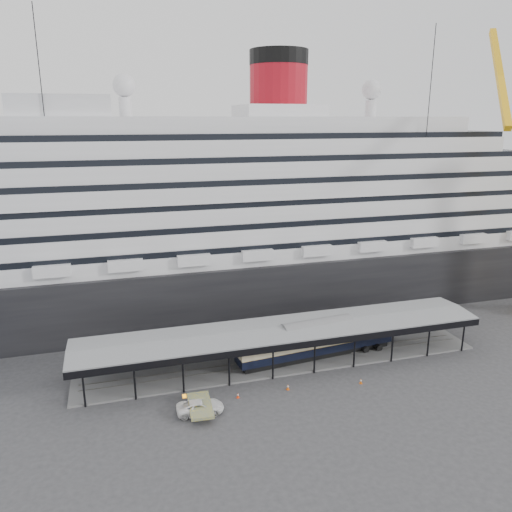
% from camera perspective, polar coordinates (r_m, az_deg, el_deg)
% --- Properties ---
extents(ground, '(200.00, 200.00, 0.00)m').
position_cam_1_polar(ground, '(66.74, 4.61, -13.85)').
color(ground, '#353537').
rests_on(ground, ground).
extents(cruise_ship, '(130.00, 30.00, 43.90)m').
position_cam_1_polar(cruise_ship, '(89.95, -2.38, 6.32)').
color(cruise_ship, black).
rests_on(cruise_ship, ground).
extents(platform_canopy, '(56.00, 9.18, 5.30)m').
position_cam_1_polar(platform_canopy, '(69.81, 3.17, -10.25)').
color(platform_canopy, slate).
rests_on(platform_canopy, ground).
extents(port_truck, '(5.53, 2.80, 1.50)m').
position_cam_1_polar(port_truck, '(59.92, -6.39, -16.77)').
color(port_truck, white).
rests_on(port_truck, ground).
extents(pullman_carriage, '(23.65, 5.44, 23.04)m').
position_cam_1_polar(pullman_carriage, '(71.27, 6.94, -9.41)').
color(pullman_carriage, black).
rests_on(pullman_carriage, ground).
extents(traffic_cone_left, '(0.46, 0.46, 0.67)m').
position_cam_1_polar(traffic_cone_left, '(62.55, -2.08, -15.62)').
color(traffic_cone_left, '#FA3A0D').
rests_on(traffic_cone_left, ground).
extents(traffic_cone_mid, '(0.44, 0.44, 0.74)m').
position_cam_1_polar(traffic_cone_mid, '(64.23, 3.67, -14.71)').
color(traffic_cone_mid, '#E1570C').
rests_on(traffic_cone_mid, ground).
extents(traffic_cone_right, '(0.36, 0.36, 0.70)m').
position_cam_1_polar(traffic_cone_right, '(66.76, 11.90, -13.81)').
color(traffic_cone_right, '#D3580B').
rests_on(traffic_cone_right, ground).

